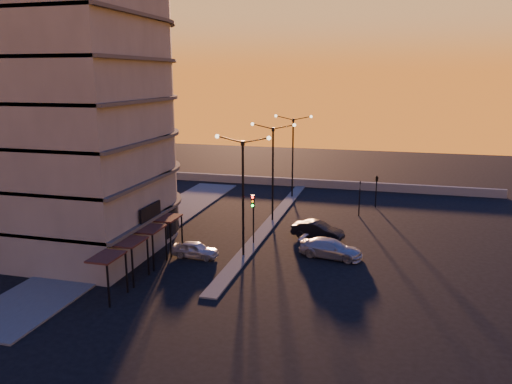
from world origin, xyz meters
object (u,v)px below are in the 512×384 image
object	(u,v)px
traffic_light_main	(253,211)
car_wagon	(331,248)
streetlamp_mid	(273,164)
car_hatchback	(195,250)
car_sedan	(318,230)

from	to	relation	value
traffic_light_main	car_wagon	distance (m)	7.11
streetlamp_mid	car_hatchback	distance (m)	12.75
streetlamp_mid	car_hatchback	world-z (taller)	streetlamp_mid
car_hatchback	streetlamp_mid	bearing A→B (deg)	-16.14
car_sedan	car_wagon	size ratio (longest dim) A/B	0.91
car_sedan	traffic_light_main	bearing A→B (deg)	135.35
streetlamp_mid	car_sedan	xyz separation A→B (m)	(5.00, -4.17, -4.85)
traffic_light_main	car_hatchback	distance (m)	5.85
car_wagon	car_sedan	bearing A→B (deg)	30.35
car_sedan	streetlamp_mid	bearing A→B (deg)	64.90
car_hatchback	car_wagon	distance (m)	10.55
streetlamp_mid	car_wagon	distance (m)	11.81
car_hatchback	car_wagon	size ratio (longest dim) A/B	0.74
streetlamp_mid	traffic_light_main	distance (m)	7.62
car_sedan	car_hatchback	bearing A→B (deg)	144.14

